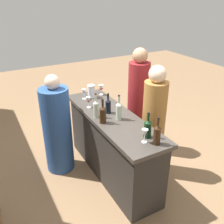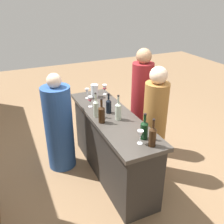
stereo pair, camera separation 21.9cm
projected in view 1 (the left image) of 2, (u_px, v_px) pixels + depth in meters
The scene contains 16 objects.
ground_plane at pixel (112, 172), 3.62m from camera, with size 12.00×12.00×0.00m, color #846647.
bar_counter at pixel (112, 145), 3.42m from camera, with size 1.86×0.56×0.92m.
wine_bottle_leftmost_amber_brown at pixel (157, 134), 2.57m from camera, with size 0.08×0.08×0.31m.
wine_bottle_second_left_dark_green at pixel (148, 128), 2.70m from camera, with size 0.08×0.08×0.30m.
wine_bottle_center_clear_pale at pixel (119, 110), 3.08m from camera, with size 0.08×0.08×0.32m.
wine_bottle_second_right_amber_brown at pixel (103, 114), 2.99m from camera, with size 0.08×0.08×0.31m.
wine_bottle_rightmost_clear_pale at pixel (96, 108), 3.13m from camera, with size 0.07×0.07×0.32m.
wine_bottle_far_right_near_black at pixel (108, 106), 3.24m from camera, with size 0.07×0.07×0.27m.
wine_glass_near_left at pixel (101, 88), 3.81m from camera, with size 0.07×0.07×0.16m.
wine_glass_near_center at pixel (145, 133), 2.61m from camera, with size 0.07×0.07×0.16m.
wine_glass_near_right at pixel (84, 92), 3.66m from camera, with size 0.06×0.06×0.15m.
wine_glass_far_left at pixel (88, 101), 3.40m from camera, with size 0.06×0.06×0.15m.
water_pitcher at pixel (91, 91), 3.72m from camera, with size 0.11×0.11×0.19m.
person_left_guest at pixel (153, 125), 3.38m from camera, with size 0.40×0.40×1.56m.
person_center_guest at pixel (138, 104), 3.89m from camera, with size 0.40×0.40×1.64m.
person_server_behind at pixel (57, 129), 3.46m from camera, with size 0.51×0.51×1.42m.
Camera 1 is at (-2.52, 1.38, 2.37)m, focal length 40.13 mm.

